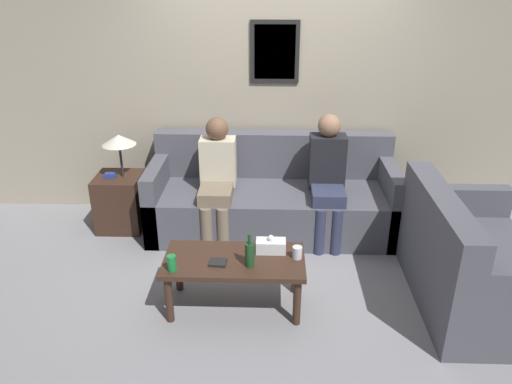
{
  "coord_description": "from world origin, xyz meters",
  "views": [
    {
      "loc": [
        -0.01,
        -4.01,
        2.47
      ],
      "look_at": [
        -0.14,
        -0.14,
        0.71
      ],
      "focal_mm": 35.0,
      "sensor_mm": 36.0,
      "label": 1
    }
  ],
  "objects_px": {
    "couch_side": "(472,266)",
    "drinking_glass": "(297,252)",
    "person_left": "(217,175)",
    "person_right": "(328,174)",
    "coffee_table": "(234,266)",
    "couch_main": "(273,199)",
    "wine_bottle": "(250,254)"
  },
  "relations": [
    {
      "from": "couch_side",
      "to": "person_left",
      "type": "xyz_separation_m",
      "value": [
        -2.1,
        1.01,
        0.33
      ]
    },
    {
      "from": "coffee_table",
      "to": "person_right",
      "type": "height_order",
      "value": "person_right"
    },
    {
      "from": "wine_bottle",
      "to": "person_right",
      "type": "bearing_deg",
      "value": 60.97
    },
    {
      "from": "wine_bottle",
      "to": "person_left",
      "type": "distance_m",
      "value": 1.29
    },
    {
      "from": "couch_side",
      "to": "person_left",
      "type": "distance_m",
      "value": 2.35
    },
    {
      "from": "couch_side",
      "to": "wine_bottle",
      "type": "distance_m",
      "value": 1.76
    },
    {
      "from": "couch_main",
      "to": "couch_side",
      "type": "bearing_deg",
      "value": -37.06
    },
    {
      "from": "coffee_table",
      "to": "wine_bottle",
      "type": "relative_size",
      "value": 4.01
    },
    {
      "from": "coffee_table",
      "to": "couch_main",
      "type": "bearing_deg",
      "value": 77.62
    },
    {
      "from": "couch_main",
      "to": "drinking_glass",
      "type": "distance_m",
      "value": 1.31
    },
    {
      "from": "wine_bottle",
      "to": "couch_main",
      "type": "bearing_deg",
      "value": 83.31
    },
    {
      "from": "couch_side",
      "to": "coffee_table",
      "type": "distance_m",
      "value": 1.86
    },
    {
      "from": "wine_bottle",
      "to": "person_right",
      "type": "height_order",
      "value": "person_right"
    },
    {
      "from": "couch_main",
      "to": "person_right",
      "type": "distance_m",
      "value": 0.65
    },
    {
      "from": "couch_side",
      "to": "person_right",
      "type": "xyz_separation_m",
      "value": [
        -1.05,
        1.0,
        0.35
      ]
    },
    {
      "from": "drinking_glass",
      "to": "person_right",
      "type": "xyz_separation_m",
      "value": [
        0.32,
        1.1,
        0.19
      ]
    },
    {
      "from": "wine_bottle",
      "to": "person_right",
      "type": "distance_m",
      "value": 1.41
    },
    {
      "from": "couch_side",
      "to": "coffee_table",
      "type": "bearing_deg",
      "value": 94.11
    },
    {
      "from": "drinking_glass",
      "to": "person_left",
      "type": "distance_m",
      "value": 1.34
    },
    {
      "from": "person_left",
      "to": "person_right",
      "type": "relative_size",
      "value": 0.96
    },
    {
      "from": "coffee_table",
      "to": "person_right",
      "type": "bearing_deg",
      "value": 54.61
    },
    {
      "from": "couch_side",
      "to": "drinking_glass",
      "type": "height_order",
      "value": "couch_side"
    },
    {
      "from": "coffee_table",
      "to": "drinking_glass",
      "type": "xyz_separation_m",
      "value": [
        0.48,
        0.03,
        0.11
      ]
    },
    {
      "from": "wine_bottle",
      "to": "drinking_glass",
      "type": "height_order",
      "value": "wine_bottle"
    },
    {
      "from": "person_right",
      "to": "wine_bottle",
      "type": "bearing_deg",
      "value": -119.03
    },
    {
      "from": "drinking_glass",
      "to": "wine_bottle",
      "type": "bearing_deg",
      "value": -161.07
    },
    {
      "from": "couch_main",
      "to": "person_left",
      "type": "xyz_separation_m",
      "value": [
        -0.53,
        -0.18,
        0.33
      ]
    },
    {
      "from": "couch_main",
      "to": "coffee_table",
      "type": "xyz_separation_m",
      "value": [
        -0.29,
        -1.32,
        0.05
      ]
    },
    {
      "from": "couch_main",
      "to": "drinking_glass",
      "type": "bearing_deg",
      "value": -81.59
    },
    {
      "from": "person_right",
      "to": "couch_side",
      "type": "bearing_deg",
      "value": -43.45
    },
    {
      "from": "couch_side",
      "to": "couch_main",
      "type": "bearing_deg",
      "value": 52.94
    },
    {
      "from": "drinking_glass",
      "to": "person_right",
      "type": "distance_m",
      "value": 1.17
    }
  ]
}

